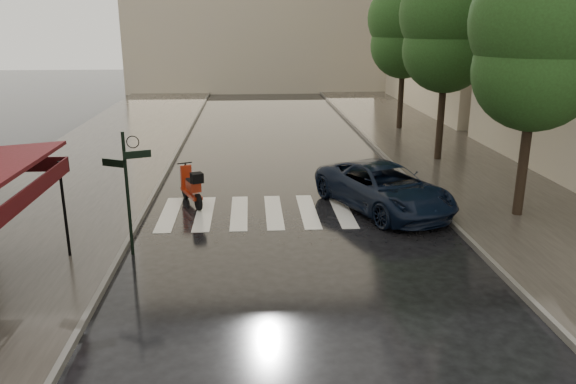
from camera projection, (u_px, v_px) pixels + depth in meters
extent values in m
plane|color=black|center=(164.00, 312.00, 11.21)|extent=(120.00, 120.00, 0.00)
cube|color=#38332D|center=(93.00, 166.00, 22.36)|extent=(6.00, 60.00, 0.12)
cube|color=#38332D|center=(455.00, 160.00, 23.30)|extent=(5.50, 60.00, 0.12)
cube|color=#595651|center=(171.00, 164.00, 22.55)|extent=(0.12, 60.00, 0.16)
cube|color=#595651|center=(389.00, 160.00, 23.12)|extent=(0.12, 60.00, 0.16)
cube|color=silver|center=(169.00, 214.00, 16.89)|extent=(0.50, 3.20, 0.01)
cube|color=silver|center=(204.00, 213.00, 16.96)|extent=(0.50, 3.20, 0.01)
cube|color=silver|center=(239.00, 213.00, 17.02)|extent=(0.50, 3.20, 0.01)
cube|color=silver|center=(274.00, 212.00, 17.09)|extent=(0.50, 3.20, 0.01)
cube|color=silver|center=(308.00, 211.00, 17.16)|extent=(0.50, 3.20, 0.01)
cube|color=silver|center=(342.00, 210.00, 17.23)|extent=(0.50, 3.20, 0.01)
cube|color=silver|center=(376.00, 210.00, 17.29)|extent=(0.50, 3.20, 0.01)
cube|color=silver|center=(409.00, 209.00, 17.36)|extent=(0.50, 3.20, 0.01)
cube|color=#3F0D09|center=(7.00, 212.00, 9.89)|extent=(0.04, 7.00, 0.35)
cylinder|color=black|center=(64.00, 210.00, 13.29)|extent=(0.07, 0.07, 2.35)
cylinder|color=black|center=(128.00, 195.00, 13.54)|extent=(0.08, 0.08, 3.10)
cube|color=black|center=(137.00, 154.00, 13.27)|extent=(0.62, 0.26, 0.18)
cube|color=black|center=(113.00, 163.00, 13.29)|extent=(0.56, 0.29, 0.18)
cylinder|color=black|center=(526.00, 143.00, 15.94)|extent=(0.28, 0.28, 4.26)
sphere|color=#1C3613|center=(535.00, 70.00, 15.34)|extent=(3.40, 3.40, 3.40)
sphere|color=#1C3613|center=(541.00, 20.00, 14.97)|extent=(3.80, 3.80, 3.80)
cylinder|color=black|center=(442.00, 104.00, 22.58)|extent=(0.28, 0.28, 4.48)
sphere|color=#1C3613|center=(446.00, 49.00, 21.95)|extent=(3.40, 3.40, 3.40)
sphere|color=#1C3613|center=(449.00, 13.00, 21.56)|extent=(3.80, 3.80, 3.80)
cylinder|color=black|center=(401.00, 87.00, 29.29)|extent=(0.28, 0.28, 4.37)
sphere|color=#1C3613|center=(404.00, 45.00, 28.68)|extent=(3.40, 3.40, 3.40)
sphere|color=#1C3613|center=(405.00, 18.00, 28.29)|extent=(3.80, 3.80, 3.80)
cylinder|color=black|center=(198.00, 202.00, 17.21)|extent=(0.30, 0.51, 0.51)
cylinder|color=black|center=(186.00, 191.00, 18.36)|extent=(0.30, 0.51, 0.51)
cube|color=maroon|center=(191.00, 193.00, 17.78)|extent=(0.82, 1.40, 0.11)
cube|color=maroon|center=(193.00, 186.00, 17.46)|extent=(0.53, 0.67, 0.30)
cube|color=maroon|center=(186.00, 177.00, 18.07)|extent=(0.37, 0.25, 0.80)
cylinder|color=black|center=(184.00, 163.00, 18.03)|extent=(0.47, 0.23, 0.04)
cube|color=black|center=(197.00, 178.00, 17.02)|extent=(0.44, 0.43, 0.30)
imported|color=black|center=(384.00, 187.00, 17.14)|extent=(4.10, 5.56, 1.40)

